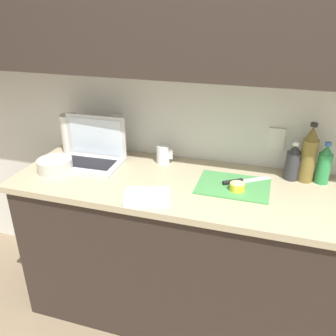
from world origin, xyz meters
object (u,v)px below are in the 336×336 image
Objects in this scene: laptop at (92,153)px; lemon_half_cut at (237,187)px; bowl_white at (55,165)px; cutting_board at (233,186)px; paper_towel_roll at (71,133)px; bottle_green_soda at (324,165)px; measuring_cup at (163,154)px; knife at (238,181)px; bottle_oil_tall at (309,155)px; bottle_water_clear at (293,162)px.

lemon_half_cut is (0.86, -0.10, -0.04)m from laptop.
cutting_board is at bearing 6.21° from bowl_white.
paper_towel_roll is (-1.04, 0.18, 0.12)m from cutting_board.
bowl_white is at bearing -173.79° from cutting_board.
lemon_half_cut is at bearing -150.65° from bottle_green_soda.
measuring_cup is at bearing 179.96° from bottle_green_soda.
knife is 1.26× the size of bowl_white.
bottle_oil_tall is 0.80m from measuring_cup.
paper_towel_roll is at bearing 101.87° from bowl_white.
measuring_cup is at bearing 16.00° from laptop.
cutting_board is 0.35m from bottle_water_clear.
bottle_oil_tall is at bearing -0.04° from measuring_cup.
paper_towel_roll is at bearing 147.24° from laptop.
cutting_board is at bearing -157.14° from bottle_green_soda.
knife is at bearing -3.00° from laptop.
bottle_water_clear is at bearing 180.00° from bottle_green_soda.
laptop is at bearing 144.09° from knife.
bottle_water_clear is 1.95× the size of measuring_cup.
laptop is 1.77× the size of bottle_water_clear.
bottle_green_soda reaches higher than lemon_half_cut.
cutting_board is at bearing 117.09° from lemon_half_cut.
cutting_board is 1.74× the size of bottle_water_clear.
bottle_oil_tall reaches higher than bowl_white.
paper_towel_roll is (-0.60, -0.00, 0.07)m from measuring_cup.
knife is 1.08m from paper_towel_roll.
bottle_oil_tall is 2.96× the size of measuring_cup.
bottle_oil_tall is at bearing 27.50° from cutting_board.
laptop reaches higher than measuring_cup.
laptop is 0.87m from lemon_half_cut.
paper_towel_roll is (-0.21, 0.12, 0.06)m from laptop.
bottle_oil_tall is (0.33, 0.15, 0.13)m from knife.
laptop is 1.28m from bottle_green_soda.
bottle_green_soda is at bearing -0.04° from measuring_cup.
lemon_half_cut is 0.42m from bottle_oil_tall.
measuring_cup is at bearing 179.96° from bottle_oil_tall.
knife is 1.07× the size of bottle_green_soda.
lemon_half_cut is at bearing -121.35° from knife.
bottle_green_soda is 0.88m from measuring_cup.
laptop is 1.94× the size of bowl_white.
laptop is 0.25m from paper_towel_roll.
knife is 0.39m from bottle_oil_tall.
cutting_board is 0.48m from measuring_cup.
laptop is 0.22m from bowl_white.
bowl_white is (-1.01, -0.06, 0.01)m from lemon_half_cut.
bowl_white is at bearing -133.55° from laptop.
laptop reaches higher than lemon_half_cut.
knife reaches higher than cutting_board.
laptop reaches higher than knife.
bowl_white is at bearing -167.73° from bottle_oil_tall.
laptop is at bearing 48.25° from bowl_white.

